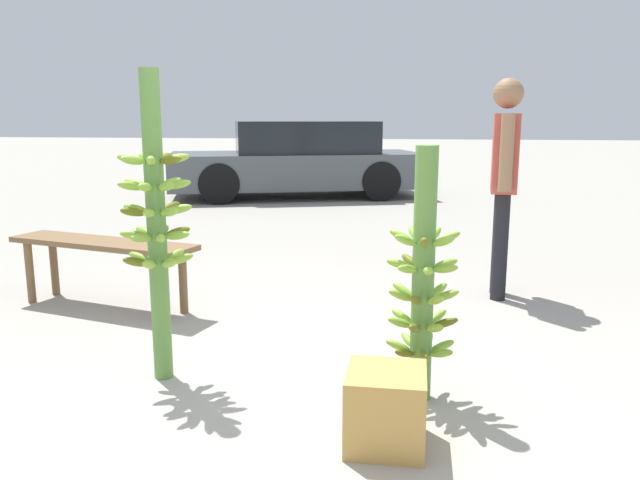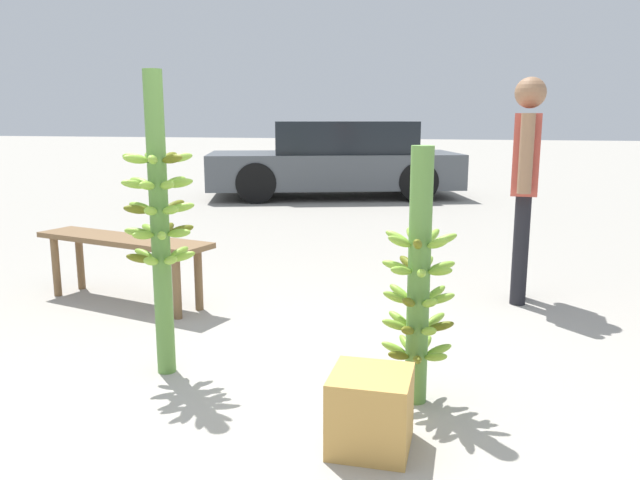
{
  "view_description": "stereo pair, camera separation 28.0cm",
  "coord_description": "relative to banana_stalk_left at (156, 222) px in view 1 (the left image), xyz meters",
  "views": [
    {
      "loc": [
        0.65,
        -2.84,
        1.41
      ],
      "look_at": [
        0.14,
        0.41,
        0.76
      ],
      "focal_mm": 35.0,
      "sensor_mm": 36.0,
      "label": 1
    },
    {
      "loc": [
        0.92,
        -2.78,
        1.41
      ],
      "look_at": [
        0.14,
        0.41,
        0.76
      ],
      "focal_mm": 35.0,
      "sensor_mm": 36.0,
      "label": 2
    }
  ],
  "objects": [
    {
      "name": "ground_plane",
      "position": [
        0.7,
        -0.22,
        -0.87
      ],
      "size": [
        80.0,
        80.0,
        0.0
      ],
      "primitive_type": "plane",
      "color": "#9E998E"
    },
    {
      "name": "banana_stalk_left",
      "position": [
        0.0,
        0.0,
        0.0
      ],
      "size": [
        0.39,
        0.39,
        1.65
      ],
      "color": "#5B8C3D",
      "rests_on": "ground_plane"
    },
    {
      "name": "banana_stalk_center",
      "position": [
        1.39,
        -0.04,
        -0.26
      ],
      "size": [
        0.37,
        0.37,
        1.28
      ],
      "color": "#5B8C3D",
      "rests_on": "ground_plane"
    },
    {
      "name": "vendor_person",
      "position": [
        2.01,
        1.92,
        0.16
      ],
      "size": [
        0.23,
        0.62,
        1.7
      ],
      "rotation": [
        0.0,
        0.0,
        -1.66
      ],
      "color": "black",
      "rests_on": "ground_plane"
    },
    {
      "name": "market_bench",
      "position": [
        -0.94,
        1.15,
        -0.44
      ],
      "size": [
        1.55,
        0.7,
        0.51
      ],
      "rotation": [
        0.0,
        0.0,
        -0.25
      ],
      "color": "brown",
      "rests_on": "ground_plane"
    },
    {
      "name": "parked_car",
      "position": [
        -0.78,
        8.05,
        -0.21
      ],
      "size": [
        4.77,
        3.11,
        1.35
      ],
      "rotation": [
        0.0,
        0.0,
        1.88
      ],
      "color": "#4C5156",
      "rests_on": "ground_plane"
    },
    {
      "name": "produce_crate",
      "position": [
        1.25,
        -0.54,
        -0.7
      ],
      "size": [
        0.34,
        0.34,
        0.34
      ],
      "color": "#C69347",
      "rests_on": "ground_plane"
    }
  ]
}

